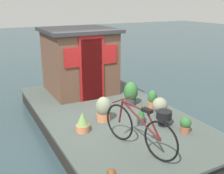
% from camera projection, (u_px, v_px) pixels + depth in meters
% --- Properties ---
extents(ground_plane, '(60.00, 60.00, 0.00)m').
position_uv_depth(ground_plane, '(108.00, 127.00, 6.92)').
color(ground_plane, '#2D4247').
extents(houseboat_deck, '(5.97, 3.23, 0.45)m').
position_uv_depth(houseboat_deck, '(108.00, 119.00, 6.85)').
color(houseboat_deck, '#424C47').
rests_on(houseboat_deck, ground_plane).
extents(houseboat_cabin, '(2.01, 2.02, 1.90)m').
position_uv_depth(houseboat_cabin, '(79.00, 60.00, 8.06)').
color(houseboat_cabin, brown).
rests_on(houseboat_cabin, houseboat_deck).
extents(bicycle, '(1.72, 0.57, 0.88)m').
position_uv_depth(bicycle, '(139.00, 129.00, 4.94)').
color(bicycle, black).
rests_on(bicycle, houseboat_deck).
extents(potted_plant_thyme, '(0.37, 0.37, 0.47)m').
position_uv_depth(potted_plant_thyme, '(160.00, 106.00, 6.43)').
color(potted_plant_thyme, slate).
rests_on(potted_plant_thyme, houseboat_deck).
extents(potted_plant_mint, '(0.37, 0.37, 0.57)m').
position_uv_depth(potted_plant_mint, '(104.00, 109.00, 6.18)').
color(potted_plant_mint, '#C6754C').
rests_on(potted_plant_mint, houseboat_deck).
extents(potted_plant_geranium, '(0.18, 0.18, 0.49)m').
position_uv_depth(potted_plant_geranium, '(141.00, 114.00, 6.01)').
color(potted_plant_geranium, '#38383D').
rests_on(potted_plant_geranium, houseboat_deck).
extents(potted_plant_ivy, '(0.24, 0.24, 0.35)m').
position_uv_depth(potted_plant_ivy, '(185.00, 125.00, 5.63)').
color(potted_plant_ivy, '#935138').
rests_on(potted_plant_ivy, houseboat_deck).
extents(potted_plant_fern, '(0.37, 0.37, 0.63)m').
position_uv_depth(potted_plant_fern, '(131.00, 93.00, 7.13)').
color(potted_plant_fern, '#38383D').
rests_on(potted_plant_fern, houseboat_deck).
extents(potted_plant_rosemary, '(0.23, 0.23, 0.47)m').
position_uv_depth(potted_plant_rosemary, '(152.00, 99.00, 6.95)').
color(potted_plant_rosemary, '#B2603D').
rests_on(potted_plant_rosemary, houseboat_deck).
extents(potted_plant_lavender, '(0.29, 0.29, 0.44)m').
position_uv_depth(potted_plant_lavender, '(83.00, 122.00, 5.67)').
color(potted_plant_lavender, '#C6754C').
rests_on(potted_plant_lavender, houseboat_deck).
extents(charcoal_grill, '(0.35, 0.35, 0.34)m').
position_uv_depth(charcoal_grill, '(164.00, 115.00, 5.95)').
color(charcoal_grill, black).
rests_on(charcoal_grill, houseboat_deck).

